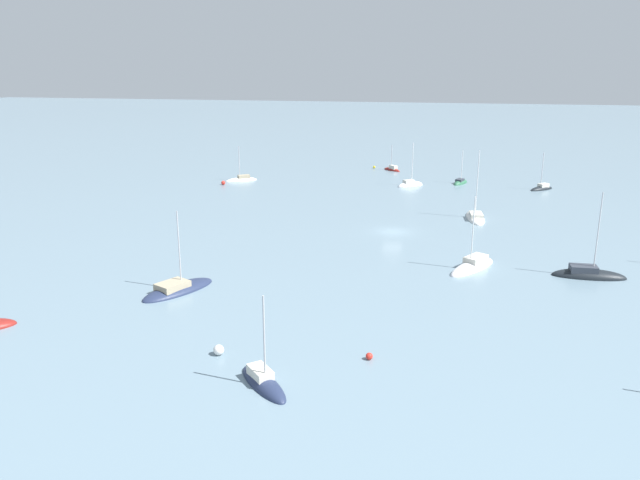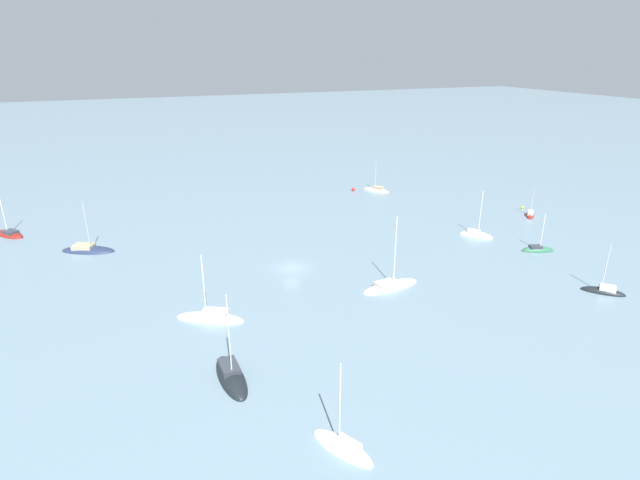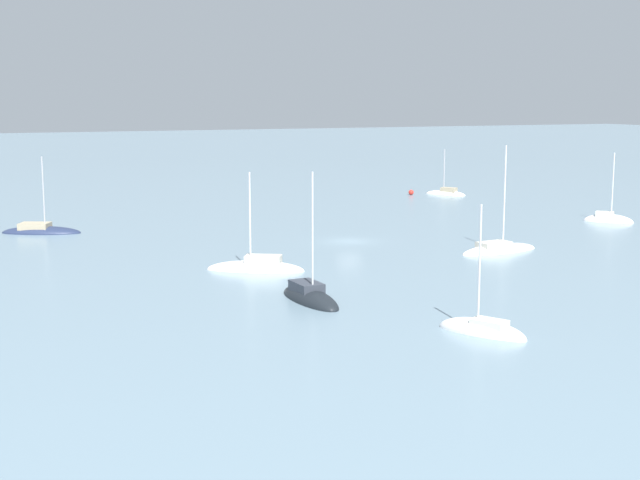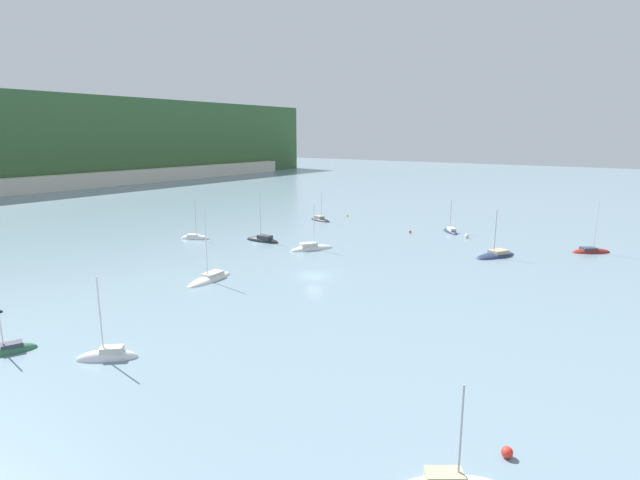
% 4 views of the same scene
% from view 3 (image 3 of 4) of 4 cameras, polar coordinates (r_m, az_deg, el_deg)
% --- Properties ---
extents(ground_plane, '(600.00, 600.00, 0.00)m').
position_cam_3_polar(ground_plane, '(90.55, 1.89, -0.10)').
color(ground_plane, slate).
extents(sailboat_2, '(9.09, 6.53, 8.97)m').
position_cam_3_polar(sailboat_2, '(100.78, -17.44, 0.49)').
color(sailboat_2, '#232D4C').
rests_on(sailboat_2, ground_plane).
extents(sailboat_3, '(9.00, 3.53, 10.82)m').
position_cam_3_polar(sailboat_3, '(86.27, 11.37, -0.68)').
color(sailboat_3, white).
rests_on(sailboat_3, ground_plane).
extents(sailboat_4, '(4.44, 6.20, 9.01)m').
position_cam_3_polar(sailboat_4, '(56.56, 10.35, -5.84)').
color(sailboat_4, silver).
rests_on(sailboat_4, ground_plane).
extents(sailboat_6, '(8.40, 6.25, 9.19)m').
position_cam_3_polar(sailboat_6, '(75.63, -4.10, -1.87)').
color(sailboat_6, silver).
rests_on(sailboat_6, ground_plane).
extents(sailboat_8, '(5.01, 5.24, 9.07)m').
position_cam_3_polar(sailboat_8, '(109.93, 17.96, 1.16)').
color(sailboat_8, silver).
rests_on(sailboat_8, ground_plane).
extents(sailboat_9, '(2.73, 7.85, 10.24)m').
position_cam_3_polar(sailboat_9, '(64.44, -0.65, -3.80)').
color(sailboat_9, black).
rests_on(sailboat_9, ground_plane).
extents(sailboat_12, '(5.11, 6.20, 7.47)m').
position_cam_3_polar(sailboat_12, '(135.12, 8.07, 2.94)').
color(sailboat_12, white).
rests_on(sailboat_12, ground_plane).
extents(mooring_buoy_2, '(0.78, 0.78, 0.78)m').
position_cam_3_polar(mooring_buoy_2, '(134.24, 5.85, 3.06)').
color(mooring_buoy_2, red).
rests_on(mooring_buoy_2, ground_plane).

